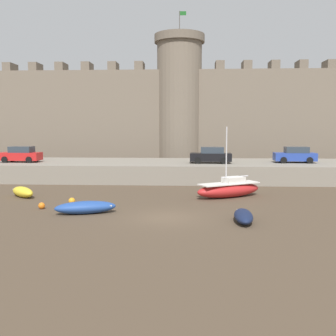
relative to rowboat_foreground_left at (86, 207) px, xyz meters
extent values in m
plane|color=#4C3D2D|center=(5.06, -0.84, -0.41)|extent=(160.00, 160.00, 0.00)
cube|color=gray|center=(5.06, 16.96, 0.47)|extent=(68.51, 10.00, 1.77)
cube|color=#706354|center=(5.06, 28.44, 5.92)|extent=(56.51, 2.80, 12.66)
cylinder|color=#706354|center=(5.06, 28.44, 7.68)|extent=(5.79, 5.79, 16.18)
cylinder|color=#675B4D|center=(5.06, 28.44, 16.27)|extent=(6.48, 6.48, 1.00)
cylinder|color=#4C4742|center=(5.06, 28.44, 18.27)|extent=(0.10, 0.10, 3.00)
cube|color=#19591E|center=(5.51, 28.44, 19.47)|extent=(0.80, 0.04, 0.50)
cube|color=#6A5E4F|center=(-17.47, 28.44, 12.80)|extent=(1.10, 2.52, 1.10)
cube|color=#6A5E4F|center=(-14.00, 28.44, 12.80)|extent=(1.10, 2.52, 1.10)
cube|color=#6A5E4F|center=(-10.54, 28.44, 12.80)|extent=(1.10, 2.52, 1.10)
cube|color=#6A5E4F|center=(-7.07, 28.44, 12.80)|extent=(1.10, 2.52, 1.10)
cube|color=#6A5E4F|center=(-3.60, 28.44, 12.80)|extent=(1.10, 2.52, 1.10)
cube|color=#6A5E4F|center=(-0.14, 28.44, 12.80)|extent=(1.10, 2.52, 1.10)
cube|color=#6A5E4F|center=(10.26, 28.44, 12.80)|extent=(1.10, 2.52, 1.10)
cube|color=#6A5E4F|center=(13.72, 28.44, 12.80)|extent=(1.10, 2.52, 1.10)
cube|color=#6A5E4F|center=(17.19, 28.44, 12.80)|extent=(1.10, 2.52, 1.10)
cube|color=#6A5E4F|center=(20.66, 28.44, 12.80)|extent=(1.10, 2.52, 1.10)
cube|color=#6A5E4F|center=(24.12, 28.44, 12.80)|extent=(1.10, 2.52, 1.10)
ellipsoid|color=#234793|center=(0.00, 0.00, -0.02)|extent=(3.94, 2.28, 0.79)
ellipsoid|color=blue|center=(0.00, 0.00, 0.04)|extent=(3.22, 1.82, 0.43)
cube|color=beige|center=(-0.27, -0.09, 0.08)|extent=(0.50, 1.02, 0.06)
cube|color=beige|center=(1.39, 0.45, 0.06)|extent=(0.47, 0.71, 0.08)
ellipsoid|color=yellow|center=(-6.36, 5.47, -0.01)|extent=(2.78, 2.69, 0.79)
ellipsoid|color=#F2F246|center=(-6.36, 5.47, 0.05)|extent=(2.25, 2.18, 0.44)
cube|color=beige|center=(-6.20, 5.32, 0.09)|extent=(0.72, 0.75, 0.06)
cube|color=beige|center=(-7.18, 6.24, 0.07)|extent=(0.57, 0.59, 0.08)
ellipsoid|color=red|center=(9.46, 6.28, 0.14)|extent=(5.65, 4.22, 1.10)
cube|color=silver|center=(9.46, 6.28, 0.65)|extent=(4.94, 3.67, 0.08)
cube|color=silver|center=(9.82, 6.49, 0.91)|extent=(1.89, 1.71, 0.44)
cylinder|color=silver|center=(9.22, 6.14, 2.84)|extent=(0.10, 0.10, 4.29)
cylinder|color=silver|center=(9.94, 6.56, 1.14)|extent=(2.21, 1.33, 0.08)
ellipsoid|color=#141E3D|center=(9.51, -1.61, -0.08)|extent=(1.19, 3.17, 0.65)
ellipsoid|color=navy|center=(9.51, -1.61, -0.02)|extent=(0.93, 2.60, 0.36)
cube|color=beige|center=(9.50, -1.85, 0.02)|extent=(0.89, 0.24, 0.06)
cube|color=beige|center=(9.57, -0.40, 0.00)|extent=(0.59, 0.31, 0.08)
sphere|color=orange|center=(-1.75, 2.91, -0.18)|extent=(0.46, 0.46, 0.46)
sphere|color=orange|center=(-3.26, 1.23, -0.19)|extent=(0.43, 0.43, 0.43)
cube|color=black|center=(8.54, 15.61, 1.96)|extent=(4.14, 1.80, 0.80)
cube|color=#2D3842|center=(8.69, 15.61, 2.66)|extent=(2.29, 1.55, 0.64)
cylinder|color=black|center=(7.25, 14.79, 1.68)|extent=(0.64, 0.20, 0.64)
cylinder|color=black|center=(7.30, 16.49, 1.68)|extent=(0.64, 0.20, 0.64)
cylinder|color=black|center=(9.79, 14.73, 1.68)|extent=(0.64, 0.20, 0.64)
cylinder|color=black|center=(9.84, 16.43, 1.68)|extent=(0.64, 0.20, 0.64)
cube|color=#263F99|center=(17.07, 16.56, 1.96)|extent=(4.14, 1.80, 0.80)
cube|color=#2D3842|center=(17.22, 16.55, 2.66)|extent=(2.29, 1.55, 0.64)
cylinder|color=black|center=(15.78, 15.74, 1.68)|extent=(0.64, 0.20, 0.64)
cylinder|color=black|center=(15.82, 17.44, 1.68)|extent=(0.64, 0.20, 0.64)
cylinder|color=black|center=(18.32, 15.67, 1.68)|extent=(0.64, 0.20, 0.64)
cylinder|color=black|center=(18.36, 17.37, 1.68)|extent=(0.64, 0.20, 0.64)
cube|color=red|center=(-10.93, 15.67, 1.96)|extent=(4.14, 1.80, 0.80)
cube|color=#2D3842|center=(-10.78, 15.67, 2.66)|extent=(2.29, 1.55, 0.64)
cylinder|color=black|center=(-12.22, 14.85, 1.68)|extent=(0.64, 0.20, 0.64)
cylinder|color=black|center=(-12.18, 16.55, 1.68)|extent=(0.64, 0.20, 0.64)
cylinder|color=black|center=(-9.68, 14.79, 1.68)|extent=(0.64, 0.20, 0.64)
cylinder|color=black|center=(-9.64, 16.49, 1.68)|extent=(0.64, 0.20, 0.64)
camera|label=1|loc=(6.43, -23.67, 4.95)|focal=42.00mm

